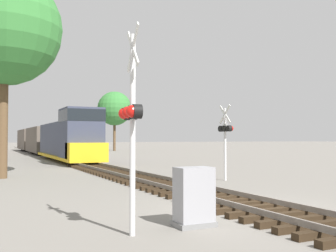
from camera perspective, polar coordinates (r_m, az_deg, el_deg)
name	(u,v)px	position (r m, az deg, el deg)	size (l,w,h in m)	color
ground_plane	(247,209)	(11.80, 11.40, -11.77)	(400.00, 400.00, 0.00)	slate
rail_track_bed	(247,205)	(11.78, 11.39, -11.12)	(2.60, 160.00, 0.31)	black
freight_train	(45,140)	(49.94, -17.40, -1.95)	(2.87, 45.80, 4.38)	#33384C
crossing_signal_near	(131,117)	(8.37, -5.35, 1.35)	(0.41, 1.01, 4.44)	silver
crossing_signal_far	(226,133)	(19.43, 8.36, -0.96)	(0.33, 1.00, 3.69)	silver
relay_cabinet	(194,197)	(9.31, 3.78, -10.28)	(0.93, 0.62, 1.38)	slate
tree_far_right	(4,29)	(22.62, -22.75, 12.86)	(5.94, 5.94, 10.74)	brown
tree_deep_background	(115,109)	(65.25, -7.77, 2.51)	(5.61, 5.61, 9.78)	brown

